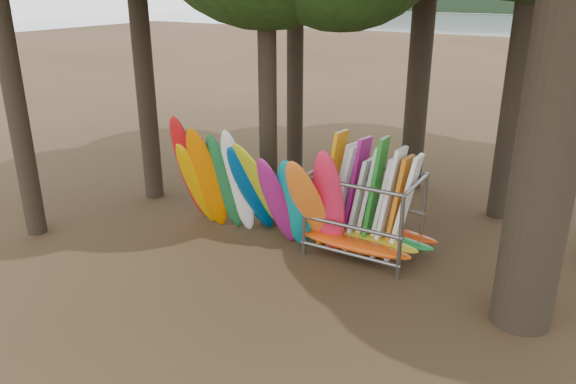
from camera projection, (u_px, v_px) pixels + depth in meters
The scene contains 4 objects.
ground at pixel (279, 282), 11.73m from camera, with size 120.00×120.00×0.00m, color #47331E.
lake at pixel (572, 40), 60.01m from camera, with size 160.00×160.00×0.00m, color gray.
kayak_row at pixel (252, 190), 13.08m from camera, with size 4.69×2.16×3.08m.
storage_rack at pixel (364, 215), 12.69m from camera, with size 3.24×1.59×2.79m.
Camera 1 is at (5.43, -8.77, 5.90)m, focal length 35.00 mm.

